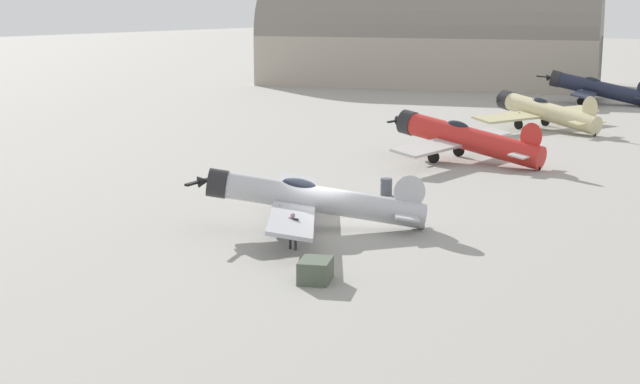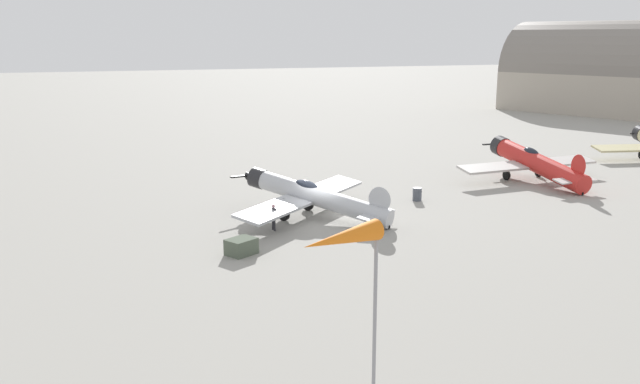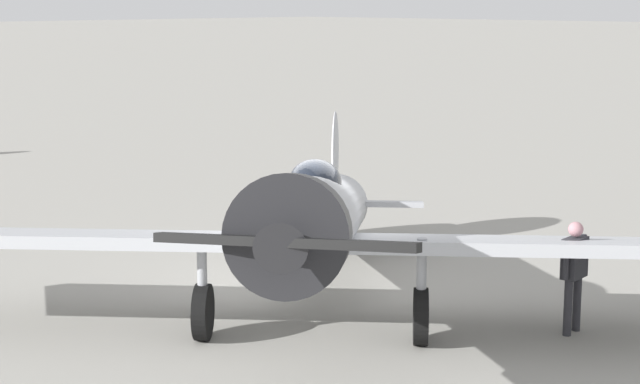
{
  "view_description": "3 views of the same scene",
  "coord_description": "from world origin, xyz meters",
  "px_view_note": "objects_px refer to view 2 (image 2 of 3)",
  "views": [
    {
      "loc": [
        -28.89,
        33.32,
        10.94
      ],
      "look_at": [
        0.0,
        0.0,
        1.8
      ],
      "focal_mm": 53.7,
      "sensor_mm": 36.0,
      "label": 1
    },
    {
      "loc": [
        -39.93,
        14.4,
        11.64
      ],
      "look_at": [
        0.0,
        0.0,
        1.8
      ],
      "focal_mm": 37.95,
      "sensor_mm": 36.0,
      "label": 2
    },
    {
      "loc": [
        11.41,
        11.17,
        4.71
      ],
      "look_at": [
        0.0,
        0.0,
        1.8
      ],
      "focal_mm": 59.43,
      "sensor_mm": 36.0,
      "label": 3
    }
  ],
  "objects_px": {
    "airplane_mid_apron": "(534,162)",
    "fuel_drum": "(417,194)",
    "airplane_foreground": "(313,196)",
    "ground_crew_mechanic": "(274,215)",
    "equipment_crate": "(241,247)",
    "windsock_mast": "(345,248)"
  },
  "relations": [
    {
      "from": "airplane_mid_apron",
      "to": "fuel_drum",
      "type": "bearing_deg",
      "value": 99.35
    },
    {
      "from": "airplane_foreground",
      "to": "ground_crew_mechanic",
      "type": "bearing_deg",
      "value": 80.83
    },
    {
      "from": "airplane_foreground",
      "to": "ground_crew_mechanic",
      "type": "xyz_separation_m",
      "value": [
        -1.94,
        3.2,
        -0.49
      ]
    },
    {
      "from": "equipment_crate",
      "to": "windsock_mast",
      "type": "relative_size",
      "value": 0.27
    },
    {
      "from": "airplane_foreground",
      "to": "windsock_mast",
      "type": "relative_size",
      "value": 1.59
    },
    {
      "from": "airplane_mid_apron",
      "to": "windsock_mast",
      "type": "relative_size",
      "value": 1.82
    },
    {
      "from": "airplane_foreground",
      "to": "equipment_crate",
      "type": "distance_m",
      "value": 8.54
    },
    {
      "from": "fuel_drum",
      "to": "windsock_mast",
      "type": "height_order",
      "value": "windsock_mast"
    },
    {
      "from": "ground_crew_mechanic",
      "to": "fuel_drum",
      "type": "bearing_deg",
      "value": 12.43
    },
    {
      "from": "ground_crew_mechanic",
      "to": "fuel_drum",
      "type": "height_order",
      "value": "ground_crew_mechanic"
    },
    {
      "from": "fuel_drum",
      "to": "windsock_mast",
      "type": "bearing_deg",
      "value": 148.67
    },
    {
      "from": "airplane_foreground",
      "to": "ground_crew_mechanic",
      "type": "height_order",
      "value": "airplane_foreground"
    },
    {
      "from": "fuel_drum",
      "to": "equipment_crate",
      "type": "bearing_deg",
      "value": 117.6
    },
    {
      "from": "ground_crew_mechanic",
      "to": "airplane_foreground",
      "type": "bearing_deg",
      "value": 25.7
    },
    {
      "from": "airplane_mid_apron",
      "to": "equipment_crate",
      "type": "relative_size",
      "value": 6.74
    },
    {
      "from": "airplane_foreground",
      "to": "windsock_mast",
      "type": "height_order",
      "value": "windsock_mast"
    },
    {
      "from": "airplane_foreground",
      "to": "windsock_mast",
      "type": "xyz_separation_m",
      "value": [
        -25.6,
        8.08,
        5.06
      ]
    },
    {
      "from": "ground_crew_mechanic",
      "to": "windsock_mast",
      "type": "bearing_deg",
      "value": -107.22
    },
    {
      "from": "airplane_foreground",
      "to": "fuel_drum",
      "type": "xyz_separation_m",
      "value": [
        1.91,
        -8.67,
        -1.0
      ]
    },
    {
      "from": "equipment_crate",
      "to": "windsock_mast",
      "type": "bearing_deg",
      "value": 174.43
    },
    {
      "from": "airplane_mid_apron",
      "to": "equipment_crate",
      "type": "xyz_separation_m",
      "value": [
        -10.44,
        26.88,
        -1.14
      ]
    },
    {
      "from": "airplane_mid_apron",
      "to": "ground_crew_mechanic",
      "type": "distance_m",
      "value": 24.82
    }
  ]
}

